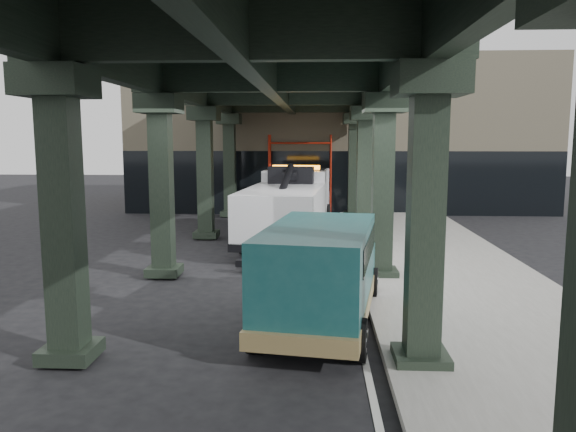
# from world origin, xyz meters

# --- Properties ---
(ground) EXTENTS (90.00, 90.00, 0.00)m
(ground) POSITION_xyz_m (0.00, 0.00, 0.00)
(ground) COLOR black
(ground) RESTS_ON ground
(sidewalk) EXTENTS (5.00, 40.00, 0.15)m
(sidewalk) POSITION_xyz_m (4.50, 2.00, 0.07)
(sidewalk) COLOR gray
(sidewalk) RESTS_ON ground
(lane_stripe) EXTENTS (0.12, 38.00, 0.01)m
(lane_stripe) POSITION_xyz_m (1.70, 2.00, 0.01)
(lane_stripe) COLOR silver
(lane_stripe) RESTS_ON ground
(viaduct) EXTENTS (7.40, 32.00, 6.40)m
(viaduct) POSITION_xyz_m (-0.40, 2.00, 5.46)
(viaduct) COLOR black
(viaduct) RESTS_ON ground
(building) EXTENTS (22.00, 10.00, 8.00)m
(building) POSITION_xyz_m (2.00, 20.00, 4.00)
(building) COLOR #C6B793
(building) RESTS_ON ground
(scaffolding) EXTENTS (3.08, 0.88, 4.00)m
(scaffolding) POSITION_xyz_m (0.00, 14.64, 2.11)
(scaffolding) COLOR red
(scaffolding) RESTS_ON ground
(tow_truck) EXTENTS (3.22, 9.04, 2.91)m
(tow_truck) POSITION_xyz_m (-0.16, 7.54, 1.42)
(tow_truck) COLOR black
(tow_truck) RESTS_ON ground
(towed_van) EXTENTS (2.78, 5.50, 2.14)m
(towed_van) POSITION_xyz_m (0.94, -1.94, 1.15)
(towed_van) COLOR #134647
(towed_van) RESTS_ON ground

